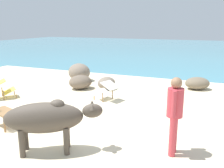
{
  "coord_description": "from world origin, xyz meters",
  "views": [
    {
      "loc": [
        3.47,
        -5.0,
        2.65
      ],
      "look_at": [
        0.11,
        3.0,
        0.55
      ],
      "focal_mm": 39.61,
      "sensor_mm": 36.0,
      "label": 1
    }
  ],
  "objects_px": {
    "person_standing": "(175,110)",
    "cow": "(47,118)",
    "deck_chair_near": "(4,88)",
    "deck_chair_far": "(107,90)",
    "low_bench_table": "(4,113)"
  },
  "relations": [
    {
      "from": "low_bench_table",
      "to": "deck_chair_near",
      "type": "xyz_separation_m",
      "value": [
        -2.03,
        1.97,
        0.02
      ]
    },
    {
      "from": "low_bench_table",
      "to": "deck_chair_far",
      "type": "bearing_deg",
      "value": 80.88
    },
    {
      "from": "cow",
      "to": "deck_chair_far",
      "type": "relative_size",
      "value": 2.19
    },
    {
      "from": "low_bench_table",
      "to": "deck_chair_far",
      "type": "height_order",
      "value": "deck_chair_far"
    },
    {
      "from": "person_standing",
      "to": "deck_chair_near",
      "type": "bearing_deg",
      "value": 163.66
    },
    {
      "from": "deck_chair_far",
      "to": "person_standing",
      "type": "xyz_separation_m",
      "value": [
        2.77,
        -2.87,
        0.56
      ]
    },
    {
      "from": "deck_chair_near",
      "to": "person_standing",
      "type": "distance_m",
      "value": 6.56
    },
    {
      "from": "deck_chair_near",
      "to": "deck_chair_far",
      "type": "xyz_separation_m",
      "value": [
        3.54,
        1.18,
        0.0
      ]
    },
    {
      "from": "cow",
      "to": "deck_chair_far",
      "type": "distance_m",
      "value": 3.82
    },
    {
      "from": "cow",
      "to": "deck_chair_near",
      "type": "relative_size",
      "value": 2.09
    },
    {
      "from": "deck_chair_far",
      "to": "person_standing",
      "type": "height_order",
      "value": "person_standing"
    },
    {
      "from": "person_standing",
      "to": "low_bench_table",
      "type": "bearing_deg",
      "value": -177.63
    },
    {
      "from": "person_standing",
      "to": "cow",
      "type": "bearing_deg",
      "value": -160.53
    },
    {
      "from": "deck_chair_near",
      "to": "deck_chair_far",
      "type": "distance_m",
      "value": 3.74
    },
    {
      "from": "cow",
      "to": "deck_chair_near",
      "type": "xyz_separation_m",
      "value": [
        -3.9,
        2.6,
        -0.37
      ]
    }
  ]
}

